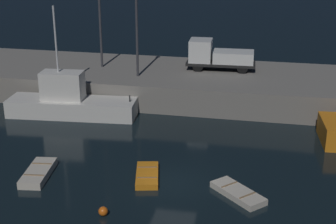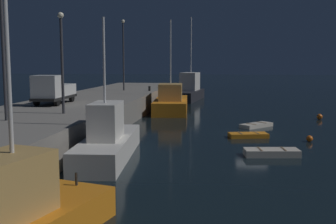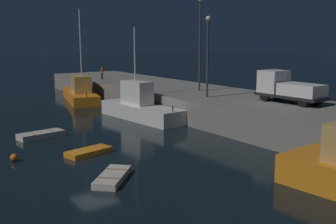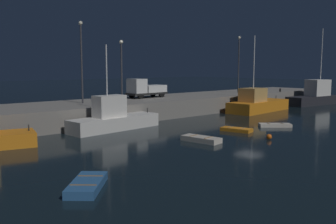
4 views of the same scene
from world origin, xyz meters
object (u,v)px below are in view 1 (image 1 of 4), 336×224
Objects in this scene: fishing_trawler_red at (70,102)px; lamp_post_west at (99,6)px; dinghy_red_small at (147,175)px; mooring_buoy_near at (103,211)px; rowboat_white_mid at (38,173)px; rowboat_blue_far at (238,193)px; utility_truck at (217,56)px; lamp_post_east at (137,25)px.

lamp_post_west reaches higher than fishing_trawler_red.
dinghy_red_small is 6.66× the size of mooring_buoy_near.
rowboat_white_mid is (2.08, -9.93, -0.88)m from fishing_trawler_red.
utility_truck is at bearing 100.46° from rowboat_blue_far.
lamp_post_west is at bearing 87.10° from fishing_trawler_red.
lamp_post_east is at bearing 46.91° from fishing_trawler_red.
lamp_post_east is at bearing -30.01° from lamp_post_west.
fishing_trawler_red reaches higher than utility_truck.
lamp_post_west is at bearing 95.98° from rowboat_white_mid.
mooring_buoy_near reaches higher than rowboat_white_mid.
fishing_trawler_red is at bearing 144.18° from rowboat_blue_far.
rowboat_blue_far is 6.72× the size of mooring_buoy_near.
lamp_post_east reaches higher than fishing_trawler_red.
dinghy_red_small is 0.45× the size of lamp_post_east.
fishing_trawler_red is at bearing 101.85° from rowboat_white_mid.
utility_truck is (3.19, 21.10, 3.16)m from mooring_buoy_near.
utility_truck reaches higher than rowboat_white_mid.
lamp_post_east reaches higher than rowboat_blue_far.
rowboat_blue_far is (5.29, -1.00, -0.00)m from dinghy_red_small.
lamp_post_east is (2.11, 14.42, 6.18)m from rowboat_white_mid.
rowboat_blue_far is 0.35× the size of lamp_post_west.
rowboat_blue_far is at bearing -56.64° from lamp_post_east.
rowboat_blue_far is 0.54× the size of utility_truck.
fishing_trawler_red is 3.11× the size of rowboat_blue_far.
dinghy_red_small is at bearing -46.67° from fishing_trawler_red.
lamp_post_west reaches higher than rowboat_blue_far.
mooring_buoy_near is at bearing -61.53° from fishing_trawler_red.
utility_truck is at bearing 65.10° from rowboat_white_mid.
lamp_post_west is 1.54× the size of utility_truck.
dinghy_red_small is 0.35× the size of lamp_post_west.
dinghy_red_small is at bearing -72.75° from lamp_post_east.
rowboat_white_mid is at bearing -170.04° from dinghy_red_small.
mooring_buoy_near is 0.05× the size of lamp_post_west.
utility_truck is at bearing 37.28° from fishing_trawler_red.
lamp_post_east is at bearing 99.52° from mooring_buoy_near.
rowboat_white_mid is 0.59× the size of utility_truck.
lamp_post_east is (-4.14, 13.32, 6.22)m from dinghy_red_small.
dinghy_red_small is 15.28m from lamp_post_east.
rowboat_blue_far is 18.24m from lamp_post_east.
lamp_post_west is at bearing -173.34° from utility_truck.
lamp_post_east reaches higher than rowboat_white_mid.
rowboat_white_mid is 0.49× the size of lamp_post_east.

